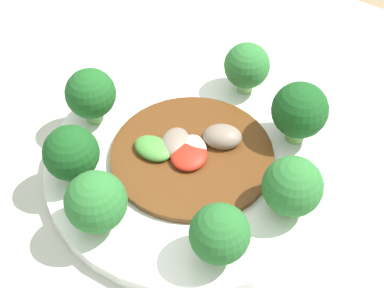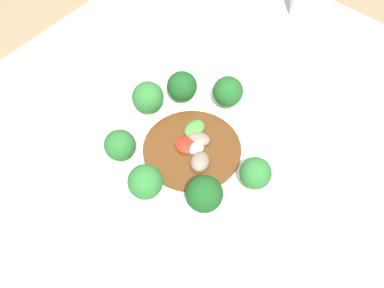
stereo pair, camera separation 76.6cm
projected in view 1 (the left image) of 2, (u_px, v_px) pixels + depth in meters
The scene contains 9 objects.
plate at pixel (192, 162), 0.57m from camera, with size 0.31×0.31×0.02m.
broccoli_northeast at pixel (300, 111), 0.56m from camera, with size 0.06×0.06×0.07m.
broccoli_south at pixel (96, 202), 0.48m from camera, with size 0.06×0.06×0.07m.
broccoli_southwest at pixel (71, 154), 0.52m from camera, with size 0.06×0.06×0.06m.
broccoli_west at pixel (91, 94), 0.58m from camera, with size 0.06×0.06×0.07m.
broccoli_east at pixel (292, 187), 0.49m from camera, with size 0.06×0.06×0.06m.
broccoli_north at pixel (247, 66), 0.61m from camera, with size 0.05×0.05×0.06m.
broccoli_southeast at pixel (220, 234), 0.46m from camera, with size 0.05×0.05×0.06m.
stirfry_center at pixel (191, 151), 0.56m from camera, with size 0.17×0.17×0.03m.
Camera 1 is at (0.25, -0.28, 1.20)m, focal length 50.00 mm.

